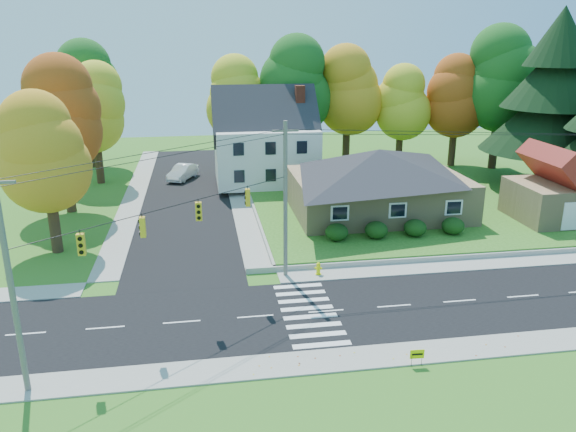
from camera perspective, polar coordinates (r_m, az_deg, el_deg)
name	(u,v)px	position (r m, az deg, el deg)	size (l,w,h in m)	color
ground	(326,311)	(32.09, 3.88, -9.64)	(120.00, 120.00, 0.00)	#3D7923
road_main	(326,311)	(32.08, 3.88, -9.63)	(90.00, 8.00, 0.02)	black
road_cross	(187,194)	(55.71, -10.20, 2.19)	(8.00, 44.00, 0.02)	black
sidewalk_north	(309,275)	(36.48, 2.14, -6.01)	(90.00, 2.00, 0.08)	#9C9A90
sidewalk_south	(349,359)	(27.87, 6.23, -14.24)	(90.00, 2.00, 0.08)	#9C9A90
lawn	(411,196)	(54.47, 12.37, 1.96)	(30.00, 30.00, 0.50)	#3D7923
ranch_house	(378,180)	(47.49, 9.12, 3.59)	(14.60, 10.60, 5.40)	tan
colonial_house	(266,142)	(57.01, -2.27, 7.54)	(10.40, 8.40, 9.60)	silver
garage	(560,191)	(50.35, 25.89, 2.31)	(7.30, 6.30, 4.60)	tan
hedge_row	(396,229)	(42.32, 10.90, -1.30)	(10.70, 1.70, 1.27)	#163A10
traffic_infrastructure	(320,217)	(31.28, 3.26, -0.13)	(38.10, 10.66, 10.00)	#666059
tree_lot_0	(240,98)	(62.21, -4.90, 11.82)	(6.72, 6.72, 12.51)	#3F2A19
tree_lot_1	(296,86)	(61.83, 0.84, 13.06)	(7.84, 7.84, 14.60)	#3F2A19
tree_lot_2	(348,91)	(64.15, 6.09, 12.56)	(7.28, 7.28, 13.56)	#3F2A19
tree_lot_3	(402,103)	(65.16, 11.49, 11.23)	(6.16, 6.16, 11.47)	#3F2A19
tree_lot_4	(457,97)	(66.51, 16.78, 11.54)	(6.72, 6.72, 12.51)	#3F2A19
tree_lot_5	(502,79)	(66.42, 20.88, 12.83)	(8.40, 8.40, 15.64)	#3F2A19
conifer_east_a	(554,95)	(60.23, 25.37, 11.05)	(12.80, 12.80, 16.96)	#3F2A19
tree_west_0	(45,154)	(41.74, -23.47, 5.84)	(6.16, 6.16, 11.47)	#3F2A19
tree_west_1	(60,115)	(51.38, -22.15, 9.49)	(7.28, 7.28, 13.56)	#3F2A19
tree_west_2	(93,108)	(61.00, -19.16, 10.33)	(6.72, 6.72, 12.51)	#3F2A19
tree_west_3	(86,88)	(69.06, -19.86, 12.13)	(7.84, 7.84, 14.60)	#3F2A19
white_car	(183,172)	(61.40, -10.65, 4.40)	(1.68, 4.80, 1.58)	silver
fire_hydrant	(318,269)	(36.42, 3.10, -5.41)	(0.51, 0.39, 0.88)	#E7E403
yard_sign	(417,354)	(27.63, 12.99, -13.55)	(0.68, 0.06, 0.86)	black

